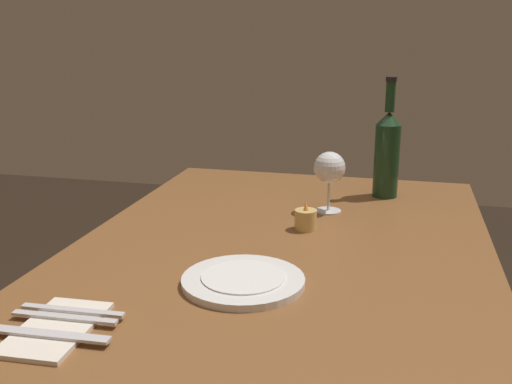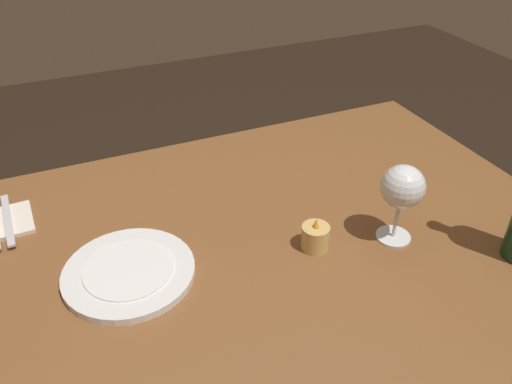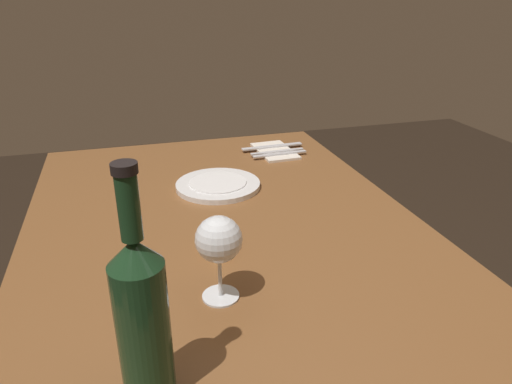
{
  "view_description": "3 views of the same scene",
  "coord_description": "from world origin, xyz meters",
  "px_view_note": "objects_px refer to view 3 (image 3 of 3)",
  "views": [
    {
      "loc": [
        1.19,
        0.24,
        1.2
      ],
      "look_at": [
        -0.05,
        -0.07,
        0.84
      ],
      "focal_mm": 41.78,
      "sensor_mm": 36.0,
      "label": 1
    },
    {
      "loc": [
        0.27,
        0.66,
        1.37
      ],
      "look_at": [
        -0.03,
        -0.03,
        0.85
      ],
      "focal_mm": 36.11,
      "sensor_mm": 36.0,
      "label": 2
    },
    {
      "loc": [
        -0.95,
        0.2,
        1.25
      ],
      "look_at": [
        -0.01,
        -0.07,
        0.81
      ],
      "focal_mm": 33.06,
      "sensor_mm": 36.0,
      "label": 3
    }
  ],
  "objects_px": {
    "wine_glass_left": "(219,242)",
    "votive_candle": "(221,242)",
    "folded_napkin": "(275,151)",
    "table_knife": "(272,146)",
    "fork_inner": "(277,152)",
    "fork_outer": "(280,154)",
    "wine_bottle": "(142,315)",
    "dinner_plate": "(218,185)"
  },
  "relations": [
    {
      "from": "wine_glass_left",
      "to": "fork_inner",
      "type": "height_order",
      "value": "wine_glass_left"
    },
    {
      "from": "fork_inner",
      "to": "fork_outer",
      "type": "relative_size",
      "value": 1.0
    },
    {
      "from": "folded_napkin",
      "to": "fork_inner",
      "type": "distance_m",
      "value": 0.03
    },
    {
      "from": "wine_bottle",
      "to": "fork_outer",
      "type": "xyz_separation_m",
      "value": [
        0.85,
        -0.47,
        -0.12
      ]
    },
    {
      "from": "votive_candle",
      "to": "fork_inner",
      "type": "relative_size",
      "value": 0.37
    },
    {
      "from": "votive_candle",
      "to": "table_knife",
      "type": "relative_size",
      "value": 0.32
    },
    {
      "from": "wine_glass_left",
      "to": "votive_candle",
      "type": "height_order",
      "value": "wine_glass_left"
    },
    {
      "from": "votive_candle",
      "to": "fork_inner",
      "type": "height_order",
      "value": "votive_candle"
    },
    {
      "from": "folded_napkin",
      "to": "fork_inner",
      "type": "xyz_separation_m",
      "value": [
        -0.03,
        0.0,
        0.01
      ]
    },
    {
      "from": "dinner_plate",
      "to": "table_knife",
      "type": "xyz_separation_m",
      "value": [
        0.27,
        -0.24,
        0.0
      ]
    },
    {
      "from": "dinner_plate",
      "to": "fork_inner",
      "type": "height_order",
      "value": "dinner_plate"
    },
    {
      "from": "folded_napkin",
      "to": "votive_candle",
      "type": "bearing_deg",
      "value": 151.96
    },
    {
      "from": "dinner_plate",
      "to": "table_knife",
      "type": "bearing_deg",
      "value": -41.99
    },
    {
      "from": "folded_napkin",
      "to": "fork_inner",
      "type": "relative_size",
      "value": 1.08
    },
    {
      "from": "dinner_plate",
      "to": "fork_outer",
      "type": "xyz_separation_m",
      "value": [
        0.19,
        -0.24,
        0.0
      ]
    },
    {
      "from": "wine_bottle",
      "to": "fork_inner",
      "type": "bearing_deg",
      "value": -28.35
    },
    {
      "from": "folded_napkin",
      "to": "table_knife",
      "type": "xyz_separation_m",
      "value": [
        0.03,
        0.0,
        0.01
      ]
    },
    {
      "from": "votive_candle",
      "to": "folded_napkin",
      "type": "height_order",
      "value": "votive_candle"
    },
    {
      "from": "fork_outer",
      "to": "votive_candle",
      "type": "bearing_deg",
      "value": 149.73
    },
    {
      "from": "wine_glass_left",
      "to": "folded_napkin",
      "type": "bearing_deg",
      "value": -25.08
    },
    {
      "from": "votive_candle",
      "to": "fork_inner",
      "type": "bearing_deg",
      "value": -29.12
    },
    {
      "from": "wine_glass_left",
      "to": "dinner_plate",
      "type": "distance_m",
      "value": 0.51
    },
    {
      "from": "votive_candle",
      "to": "table_knife",
      "type": "bearing_deg",
      "value": -26.84
    },
    {
      "from": "wine_glass_left",
      "to": "wine_bottle",
      "type": "height_order",
      "value": "wine_bottle"
    },
    {
      "from": "folded_napkin",
      "to": "fork_outer",
      "type": "xyz_separation_m",
      "value": [
        -0.05,
        0.0,
        0.01
      ]
    },
    {
      "from": "wine_bottle",
      "to": "votive_candle",
      "type": "height_order",
      "value": "wine_bottle"
    },
    {
      "from": "dinner_plate",
      "to": "folded_napkin",
      "type": "xyz_separation_m",
      "value": [
        0.24,
        -0.24,
        -0.0
      ]
    },
    {
      "from": "wine_glass_left",
      "to": "votive_candle",
      "type": "bearing_deg",
      "value": -12.74
    },
    {
      "from": "wine_bottle",
      "to": "fork_inner",
      "type": "xyz_separation_m",
      "value": [
        0.88,
        -0.47,
        -0.12
      ]
    },
    {
      "from": "wine_glass_left",
      "to": "dinner_plate",
      "type": "xyz_separation_m",
      "value": [
        0.49,
        -0.1,
        -0.1
      ]
    },
    {
      "from": "fork_inner",
      "to": "table_knife",
      "type": "relative_size",
      "value": 0.86
    },
    {
      "from": "wine_bottle",
      "to": "fork_outer",
      "type": "height_order",
      "value": "wine_bottle"
    },
    {
      "from": "wine_bottle",
      "to": "table_knife",
      "type": "relative_size",
      "value": 1.57
    },
    {
      "from": "wine_glass_left",
      "to": "wine_bottle",
      "type": "xyz_separation_m",
      "value": [
        -0.18,
        0.14,
        0.02
      ]
    },
    {
      "from": "wine_glass_left",
      "to": "folded_napkin",
      "type": "relative_size",
      "value": 0.81
    },
    {
      "from": "fork_inner",
      "to": "fork_outer",
      "type": "bearing_deg",
      "value": 180.0
    },
    {
      "from": "votive_candle",
      "to": "folded_napkin",
      "type": "bearing_deg",
      "value": -28.04
    },
    {
      "from": "wine_glass_left",
      "to": "fork_inner",
      "type": "bearing_deg",
      "value": -25.87
    },
    {
      "from": "dinner_plate",
      "to": "table_knife",
      "type": "height_order",
      "value": "dinner_plate"
    },
    {
      "from": "table_knife",
      "to": "wine_bottle",
      "type": "bearing_deg",
      "value": 153.08
    },
    {
      "from": "wine_glass_left",
      "to": "votive_candle",
      "type": "distance_m",
      "value": 0.18
    },
    {
      "from": "wine_glass_left",
      "to": "folded_napkin",
      "type": "xyz_separation_m",
      "value": [
        0.72,
        -0.34,
        -0.11
      ]
    }
  ]
}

